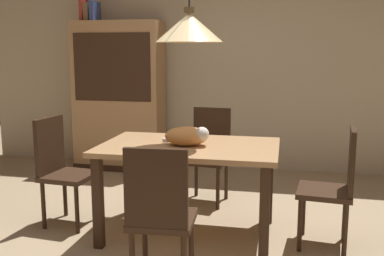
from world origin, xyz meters
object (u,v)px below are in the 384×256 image
(chair_left_side, at_px, (61,166))
(book_red_tall, at_px, (84,10))
(hutch_bookcase, at_px, (119,99))
(book_brown_thick, at_px, (89,12))
(chair_near_front, at_px, (160,212))
(dining_table, at_px, (189,157))
(chair_right_side, at_px, (336,182))
(book_blue_wide, at_px, (95,11))
(cat_sleeping, at_px, (188,136))
(pendant_lamp, at_px, (189,27))
(chair_far_back, at_px, (209,150))

(chair_left_side, xyz_separation_m, book_red_tall, (-0.62, 1.90, 1.48))
(hutch_bookcase, distance_m, book_red_tall, 1.18)
(book_red_tall, height_order, book_brown_thick, book_red_tall)
(chair_near_front, bearing_deg, book_red_tall, 122.20)
(dining_table, xyz_separation_m, chair_right_side, (1.13, -0.01, -0.14))
(chair_left_side, height_order, book_red_tall, book_red_tall)
(book_blue_wide, bearing_deg, dining_table, -49.86)
(dining_table, height_order, chair_left_side, chair_left_side)
(cat_sleeping, distance_m, book_blue_wide, 2.76)
(hutch_bookcase, relative_size, book_brown_thick, 7.71)
(pendant_lamp, xyz_separation_m, hutch_bookcase, (-1.32, 1.90, -0.77))
(book_brown_thick, bearing_deg, book_blue_wide, 0.00)
(chair_right_side, bearing_deg, book_brown_thick, 145.75)
(chair_left_side, distance_m, chair_right_side, 2.26)
(chair_near_front, relative_size, book_red_tall, 3.32)
(chair_right_side, distance_m, book_brown_thick, 3.69)
(chair_left_side, xyz_separation_m, hutch_bookcase, (-0.19, 1.89, 0.38))
(chair_right_side, xyz_separation_m, book_red_tall, (-2.87, 1.91, 1.48))
(dining_table, distance_m, chair_far_back, 0.89)
(dining_table, relative_size, book_brown_thick, 5.83)
(book_red_tall, relative_size, book_blue_wide, 1.17)
(cat_sleeping, distance_m, book_brown_thick, 2.80)
(cat_sleeping, distance_m, hutch_bookcase, 2.34)
(dining_table, xyz_separation_m, pendant_lamp, (0.00, 0.00, 1.01))
(dining_table, relative_size, chair_far_back, 1.51)
(book_red_tall, bearing_deg, chair_near_front, -57.80)
(chair_far_back, distance_m, book_brown_thick, 2.45)
(chair_far_back, bearing_deg, cat_sleeping, -90.86)
(chair_right_side, xyz_separation_m, book_brown_thick, (-2.81, 1.91, 1.45))
(book_brown_thick, xyz_separation_m, book_blue_wide, (0.07, 0.00, 0.01))
(dining_table, bearing_deg, chair_near_front, -89.67)
(chair_near_front, bearing_deg, hutch_bookcase, 115.43)
(book_blue_wide, bearing_deg, chair_near_front, -59.94)
(chair_far_back, bearing_deg, book_blue_wide, 147.58)
(chair_far_back, height_order, book_brown_thick, book_brown_thick)
(cat_sleeping, bearing_deg, chair_near_front, -89.35)
(pendant_lamp, bearing_deg, book_brown_thick, 131.43)
(cat_sleeping, xyz_separation_m, book_blue_wide, (-1.60, 1.94, 1.14))
(chair_far_back, height_order, chair_near_front, same)
(chair_left_side, distance_m, book_blue_wide, 2.44)
(dining_table, xyz_separation_m, book_blue_wide, (-1.60, 1.90, 1.32))
(chair_left_side, height_order, chair_right_side, same)
(chair_far_back, bearing_deg, book_brown_thick, 148.74)
(chair_far_back, distance_m, chair_left_side, 1.43)
(chair_far_back, xyz_separation_m, chair_right_side, (1.12, -0.89, 0.00))
(chair_far_back, distance_m, chair_right_side, 1.43)
(chair_near_front, height_order, pendant_lamp, pendant_lamp)
(hutch_bookcase, bearing_deg, chair_far_back, -37.67)
(pendant_lamp, bearing_deg, chair_right_side, -0.44)
(hutch_bookcase, bearing_deg, dining_table, -55.30)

